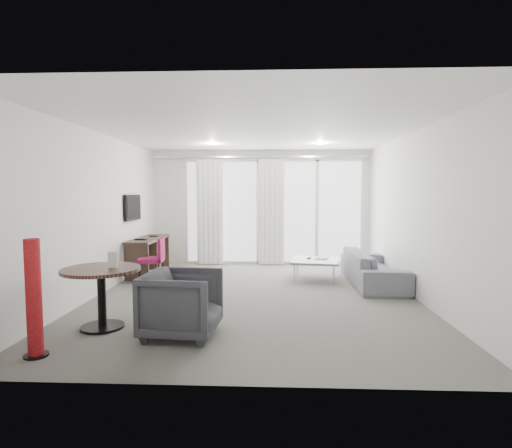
{
  "coord_description": "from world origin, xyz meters",
  "views": [
    {
      "loc": [
        0.3,
        -6.24,
        1.62
      ],
      "look_at": [
        0.0,
        0.6,
        1.1
      ],
      "focal_mm": 28.0,
      "sensor_mm": 36.0,
      "label": 1
    }
  ],
  "objects_px": {
    "sofa": "(373,268)",
    "rattan_chair_a": "(300,242)",
    "red_lamp": "(34,298)",
    "tub_armchair": "(182,303)",
    "desk": "(148,256)",
    "coffee_table": "(315,270)",
    "rattan_chair_b": "(316,234)",
    "desk_chair": "(151,260)",
    "round_table": "(102,298)"
  },
  "relations": [
    {
      "from": "sofa",
      "to": "rattan_chair_a",
      "type": "bearing_deg",
      "value": 21.76
    },
    {
      "from": "red_lamp",
      "to": "tub_armchair",
      "type": "xyz_separation_m",
      "value": [
        1.33,
        0.64,
        -0.22
      ]
    },
    {
      "from": "desk",
      "to": "sofa",
      "type": "relative_size",
      "value": 0.76
    },
    {
      "from": "coffee_table",
      "to": "rattan_chair_b",
      "type": "bearing_deg",
      "value": 83.48
    },
    {
      "from": "desk_chair",
      "to": "tub_armchair",
      "type": "height_order",
      "value": "desk_chair"
    },
    {
      "from": "tub_armchair",
      "to": "coffee_table",
      "type": "height_order",
      "value": "tub_armchair"
    },
    {
      "from": "red_lamp",
      "to": "rattan_chair_b",
      "type": "bearing_deg",
      "value": 64.77
    },
    {
      "from": "rattan_chair_b",
      "to": "tub_armchair",
      "type": "bearing_deg",
      "value": -120.23
    },
    {
      "from": "desk_chair",
      "to": "tub_armchair",
      "type": "distance_m",
      "value": 2.91
    },
    {
      "from": "rattan_chair_b",
      "to": "sofa",
      "type": "bearing_deg",
      "value": -94.88
    },
    {
      "from": "rattan_chair_a",
      "to": "rattan_chair_b",
      "type": "bearing_deg",
      "value": 43.93
    },
    {
      "from": "rattan_chair_b",
      "to": "desk",
      "type": "bearing_deg",
      "value": -149.58
    },
    {
      "from": "desk_chair",
      "to": "rattan_chair_a",
      "type": "xyz_separation_m",
      "value": [
        2.88,
        2.88,
        -0.0
      ]
    },
    {
      "from": "rattan_chair_a",
      "to": "rattan_chair_b",
      "type": "relative_size",
      "value": 0.9
    },
    {
      "from": "red_lamp",
      "to": "coffee_table",
      "type": "distance_m",
      "value": 4.87
    },
    {
      "from": "desk_chair",
      "to": "sofa",
      "type": "distance_m",
      "value": 4.0
    },
    {
      "from": "desk",
      "to": "sofa",
      "type": "height_order",
      "value": "desk"
    },
    {
      "from": "rattan_chair_a",
      "to": "rattan_chair_b",
      "type": "xyz_separation_m",
      "value": [
        0.57,
        1.45,
        0.05
      ]
    },
    {
      "from": "coffee_table",
      "to": "desk_chair",
      "type": "bearing_deg",
      "value": -172.62
    },
    {
      "from": "round_table",
      "to": "rattan_chair_b",
      "type": "distance_m",
      "value": 7.54
    },
    {
      "from": "desk",
      "to": "rattan_chair_a",
      "type": "height_order",
      "value": "rattan_chair_a"
    },
    {
      "from": "coffee_table",
      "to": "rattan_chair_a",
      "type": "relative_size",
      "value": 1.05
    },
    {
      "from": "desk",
      "to": "rattan_chair_b",
      "type": "xyz_separation_m",
      "value": [
        3.77,
        3.48,
        0.09
      ]
    },
    {
      "from": "coffee_table",
      "to": "sofa",
      "type": "relative_size",
      "value": 0.42
    },
    {
      "from": "coffee_table",
      "to": "rattan_chair_b",
      "type": "distance_m",
      "value": 3.98
    },
    {
      "from": "tub_armchair",
      "to": "round_table",
      "type": "bearing_deg",
      "value": 82.67
    },
    {
      "from": "desk",
      "to": "tub_armchair",
      "type": "distance_m",
      "value": 3.83
    },
    {
      "from": "rattan_chair_a",
      "to": "sofa",
      "type": "bearing_deg",
      "value": -92.91
    },
    {
      "from": "tub_armchair",
      "to": "rattan_chair_b",
      "type": "height_order",
      "value": "rattan_chair_b"
    },
    {
      "from": "desk",
      "to": "desk_chair",
      "type": "bearing_deg",
      "value": -69.37
    },
    {
      "from": "desk_chair",
      "to": "red_lamp",
      "type": "bearing_deg",
      "value": -97.45
    },
    {
      "from": "red_lamp",
      "to": "tub_armchair",
      "type": "relative_size",
      "value": 1.44
    },
    {
      "from": "desk",
      "to": "rattan_chair_b",
      "type": "bearing_deg",
      "value": 42.7
    },
    {
      "from": "desk_chair",
      "to": "rattan_chair_a",
      "type": "height_order",
      "value": "desk_chair"
    },
    {
      "from": "desk",
      "to": "rattan_chair_b",
      "type": "relative_size",
      "value": 1.69
    },
    {
      "from": "coffee_table",
      "to": "rattan_chair_a",
      "type": "height_order",
      "value": "rattan_chair_a"
    },
    {
      "from": "desk",
      "to": "rattan_chair_b",
      "type": "height_order",
      "value": "rattan_chair_b"
    },
    {
      "from": "round_table",
      "to": "desk_chair",
      "type": "bearing_deg",
      "value": 93.57
    },
    {
      "from": "round_table",
      "to": "red_lamp",
      "type": "distance_m",
      "value": 0.94
    },
    {
      "from": "round_table",
      "to": "rattan_chair_a",
      "type": "relative_size",
      "value": 1.13
    },
    {
      "from": "desk_chair",
      "to": "tub_armchair",
      "type": "xyz_separation_m",
      "value": [
        1.18,
        -2.66,
        -0.04
      ]
    },
    {
      "from": "coffee_table",
      "to": "tub_armchair",
      "type": "bearing_deg",
      "value": -120.76
    },
    {
      "from": "desk",
      "to": "rattan_chair_b",
      "type": "distance_m",
      "value": 5.13
    },
    {
      "from": "coffee_table",
      "to": "rattan_chair_b",
      "type": "relative_size",
      "value": 0.94
    },
    {
      "from": "coffee_table",
      "to": "round_table",
      "type": "bearing_deg",
      "value": -135.11
    },
    {
      "from": "sofa",
      "to": "desk",
      "type": "bearing_deg",
      "value": 79.64
    },
    {
      "from": "round_table",
      "to": "coffee_table",
      "type": "distance_m",
      "value": 4.02
    },
    {
      "from": "desk_chair",
      "to": "rattan_chair_b",
      "type": "height_order",
      "value": "rattan_chair_b"
    },
    {
      "from": "desk_chair",
      "to": "rattan_chair_b",
      "type": "relative_size",
      "value": 0.9
    },
    {
      "from": "red_lamp",
      "to": "sofa",
      "type": "distance_m",
      "value": 5.35
    }
  ]
}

